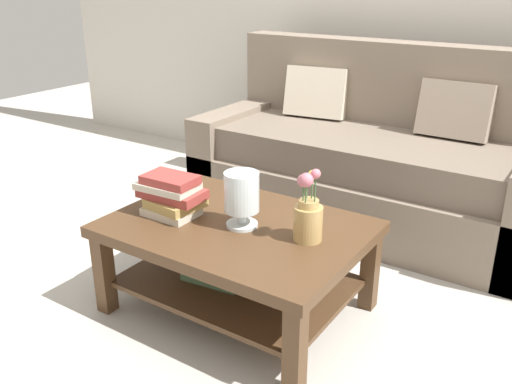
{
  "coord_description": "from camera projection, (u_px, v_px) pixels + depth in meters",
  "views": [
    {
      "loc": [
        1.26,
        -2.11,
        1.46
      ],
      "look_at": [
        -0.01,
        -0.19,
        0.53
      ],
      "focal_mm": 38.7,
      "sensor_mm": 36.0,
      "label": 1
    }
  ],
  "objects": [
    {
      "name": "ground_plane",
      "position": [
        278.0,
        277.0,
        2.82
      ],
      "size": [
        10.0,
        10.0,
        0.0
      ],
      "primitive_type": "plane",
      "color": "#B7B2A8"
    },
    {
      "name": "couch",
      "position": [
        372.0,
        163.0,
        3.38
      ],
      "size": [
        2.09,
        0.9,
        1.06
      ],
      "color": "#7A6B5B",
      "rests_on": "ground"
    },
    {
      "name": "coffee_table",
      "position": [
        236.0,
        248.0,
        2.46
      ],
      "size": [
        1.1,
        0.8,
        0.43
      ],
      "color": "#4C331E",
      "rests_on": "ground"
    },
    {
      "name": "book_stack_main",
      "position": [
        172.0,
        195.0,
        2.47
      ],
      "size": [
        0.3,
        0.23,
        0.19
      ],
      "color": "beige",
      "rests_on": "coffee_table"
    },
    {
      "name": "glass_hurricane_vase",
      "position": [
        242.0,
        195.0,
        2.33
      ],
      "size": [
        0.15,
        0.15,
        0.25
      ],
      "color": "silver",
      "rests_on": "coffee_table"
    },
    {
      "name": "flower_pitcher",
      "position": [
        308.0,
        214.0,
        2.22
      ],
      "size": [
        0.12,
        0.12,
        0.31
      ],
      "color": "tan",
      "rests_on": "coffee_table"
    }
  ]
}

